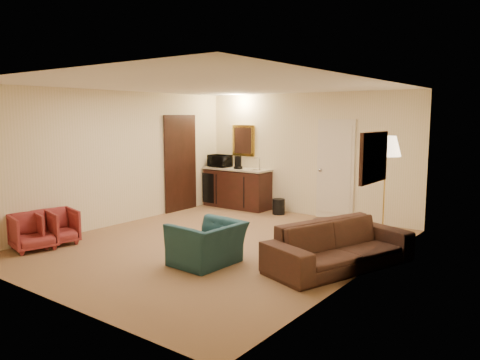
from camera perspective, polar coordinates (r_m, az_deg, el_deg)
The scene contains 12 objects.
ground at distance 7.86m, azimuth -2.77°, elevation -7.81°, with size 6.00×6.00×0.00m, color #9B734F.
room_walls at distance 8.25m, azimuth 0.05°, elevation 5.04°, with size 5.02×6.01×2.61m.
wetbar_cabinet at distance 10.86m, azimuth -0.36°, elevation -0.97°, with size 1.64×0.58×0.92m, color #341410.
sofa at distance 6.71m, azimuth 12.11°, elevation -6.90°, with size 2.20×0.64×0.86m, color black.
teal_armchair at distance 6.73m, azimuth -4.03°, elevation -6.86°, with size 0.94×0.61×0.83m, color #1C4047.
rose_chair_near at distance 8.16m, azimuth -23.93°, elevation -5.55°, with size 0.63×0.59×0.65m, color maroon.
rose_chair_far at distance 8.36m, azimuth -21.54°, elevation -5.15°, with size 0.62×0.58×0.64m, color maroon.
coffee_table at distance 7.52m, azimuth 11.89°, elevation -6.77°, with size 0.85×0.57×0.49m, color black.
floor_lamp at distance 8.01m, azimuth 17.17°, elevation -1.24°, with size 0.48×0.48×1.81m, color gold.
waste_bin at distance 10.19m, azimuth 4.73°, elevation -3.25°, with size 0.27×0.27×0.34m, color black.
microwave at distance 11.07m, azimuth -2.49°, elevation 2.51°, with size 0.52×0.29×0.35m, color black.
coffee_maker at distance 10.66m, azimuth -0.25°, elevation 2.15°, with size 0.16×0.16×0.29m, color black.
Camera 1 is at (4.83, -5.83, 2.11)m, focal length 35.00 mm.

